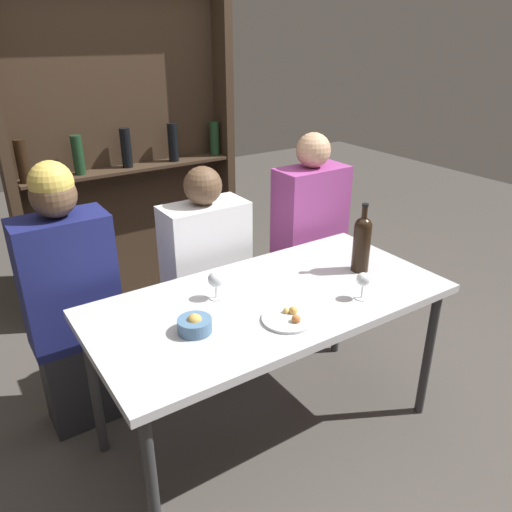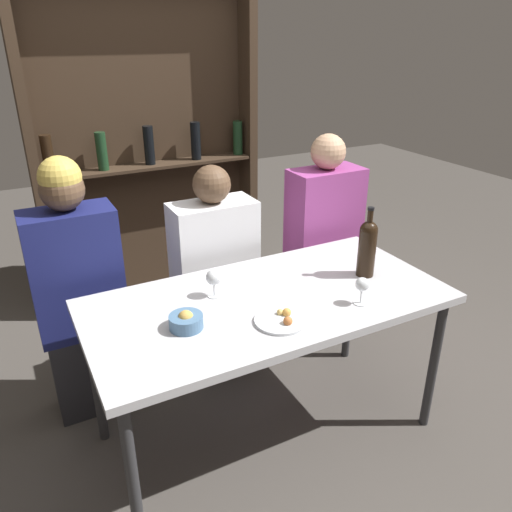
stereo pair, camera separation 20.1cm
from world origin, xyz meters
name	(u,v)px [view 1 (the left image)]	position (x,y,z in m)	size (l,w,h in m)	color
ground_plane	(269,429)	(0.00, 0.00, 0.00)	(10.00, 10.00, 0.00)	#47423D
dining_table	(271,309)	(0.00, 0.00, 0.68)	(1.55, 0.76, 0.74)	silver
wine_rack_wall	(122,128)	(0.00, 1.68, 1.20)	(1.52, 0.21, 2.39)	#38281C
wine_bottle	(362,242)	(0.50, -0.02, 0.89)	(0.08, 0.08, 0.33)	black
wine_glass_0	(216,280)	(-0.20, 0.12, 0.82)	(0.07, 0.07, 0.12)	silver
wine_glass_1	(363,281)	(0.32, -0.22, 0.82)	(0.06, 0.06, 0.12)	silver
food_plate_0	(289,318)	(-0.05, -0.19, 0.75)	(0.21, 0.21, 0.04)	silver
snack_bowl	(195,325)	(-0.39, -0.06, 0.77)	(0.13, 0.13, 0.07)	#4C7299
seated_person_left	(73,307)	(-0.69, 0.59, 0.63)	(0.40, 0.22, 1.30)	#26262B
seated_person_center	(208,283)	(0.00, 0.59, 0.55)	(0.44, 0.22, 1.18)	#26262B
seated_person_right	(309,246)	(0.69, 0.59, 0.60)	(0.42, 0.22, 1.28)	#26262B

